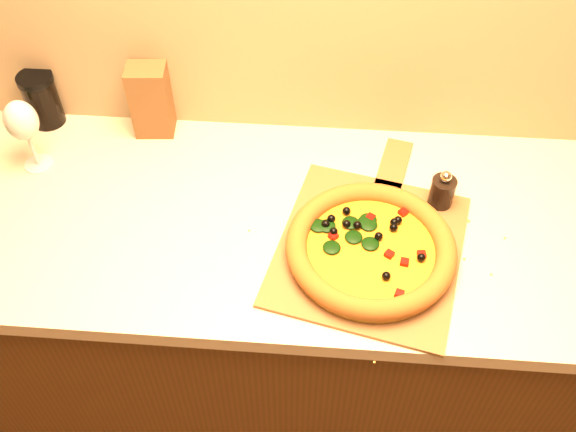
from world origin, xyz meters
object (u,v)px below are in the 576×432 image
object	(u,v)px
wine_glass	(22,122)
pizza_peel	(371,243)
dark_jar	(42,99)
pizza	(371,248)
pepper_grinder	(442,192)

from	to	relation	value
wine_glass	pizza_peel	bearing A→B (deg)	-13.17
pizza_peel	dark_jar	bearing A→B (deg)	170.08
wine_glass	dark_jar	world-z (taller)	wine_glass
dark_jar	wine_glass	bearing A→B (deg)	-80.87
pizza	wine_glass	xyz separation A→B (m)	(-0.83, 0.23, 0.11)
pizza	wine_glass	bearing A→B (deg)	164.35
wine_glass	dark_jar	xyz separation A→B (m)	(-0.03, 0.17, -0.07)
pizza_peel	dark_jar	world-z (taller)	dark_jar
wine_glass	dark_jar	size ratio (longest dim) A/B	1.33
pizza	pepper_grinder	size ratio (longest dim) A/B	3.42
pizza_peel	pepper_grinder	world-z (taller)	pepper_grinder
pizza	dark_jar	size ratio (longest dim) A/B	2.52
pizza	dark_jar	bearing A→B (deg)	155.01
pizza_peel	pizza	distance (m)	0.05
pizza_peel	dark_jar	xyz separation A→B (m)	(-0.86, 0.36, 0.07)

